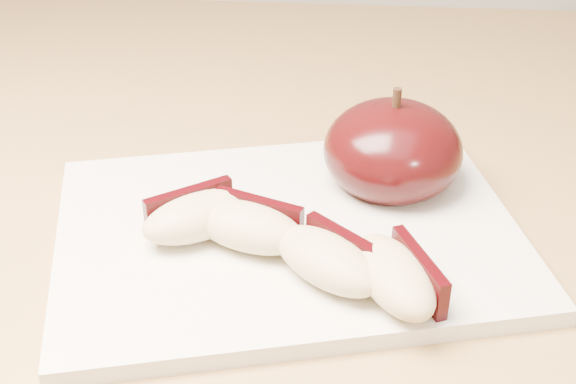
{
  "coord_description": "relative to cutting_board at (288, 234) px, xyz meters",
  "views": [
    {
      "loc": [
        0.13,
        -0.0,
        1.19
      ],
      "look_at": [
        0.09,
        0.39,
        0.94
      ],
      "focal_mm": 50.0,
      "sensor_mm": 36.0,
      "label": 1
    }
  ],
  "objects": [
    {
      "name": "apple_wedge_b",
      "position": [
        -0.02,
        -0.02,
        0.02
      ],
      "size": [
        0.08,
        0.06,
        0.03
      ],
      "rotation": [
        0.0,
        0.0,
        -0.36
      ],
      "color": "tan",
      "rests_on": "cutting_board"
    },
    {
      "name": "apple_half",
      "position": [
        0.06,
        0.06,
        0.03
      ],
      "size": [
        0.12,
        0.12,
        0.08
      ],
      "rotation": [
        0.0,
        0.0,
        -0.36
      ],
      "color": "black",
      "rests_on": "cutting_board"
    },
    {
      "name": "back_cabinet",
      "position": [
        -0.09,
        0.81,
        -0.43
      ],
      "size": [
        2.4,
        0.62,
        0.94
      ],
      "color": "silver",
      "rests_on": "ground"
    },
    {
      "name": "cutting_board",
      "position": [
        0.0,
        0.0,
        0.0
      ],
      "size": [
        0.32,
        0.26,
        0.01
      ],
      "primitive_type": "cube",
      "rotation": [
        0.0,
        0.0,
        0.25
      ],
      "color": "silver",
      "rests_on": "island_counter"
    },
    {
      "name": "apple_wedge_c",
      "position": [
        0.03,
        -0.05,
        0.02
      ],
      "size": [
        0.08,
        0.07,
        0.03
      ],
      "rotation": [
        0.0,
        0.0,
        -0.72
      ],
      "color": "tan",
      "rests_on": "cutting_board"
    },
    {
      "name": "apple_wedge_d",
      "position": [
        0.06,
        -0.06,
        0.02
      ],
      "size": [
        0.06,
        0.08,
        0.03
      ],
      "rotation": [
        0.0,
        0.0,
        -1.15
      ],
      "color": "tan",
      "rests_on": "cutting_board"
    },
    {
      "name": "apple_wedge_a",
      "position": [
        -0.05,
        -0.01,
        0.02
      ],
      "size": [
        0.08,
        0.07,
        0.03
      ],
      "rotation": [
        0.0,
        0.0,
        0.61
      ],
      "color": "tan",
      "rests_on": "cutting_board"
    }
  ]
}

